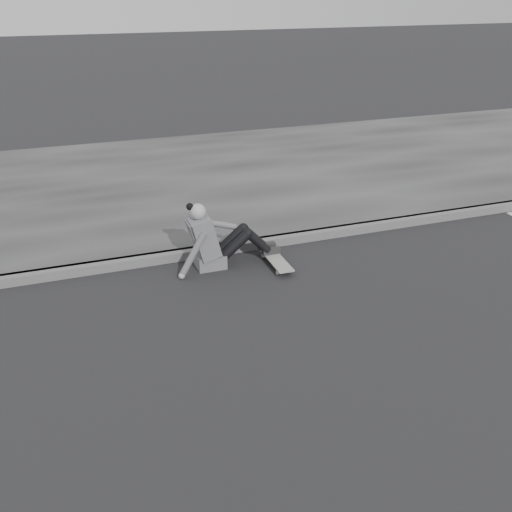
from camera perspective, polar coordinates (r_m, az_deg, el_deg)
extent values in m
plane|color=black|center=(5.84, 10.88, -8.90)|extent=(80.00, 80.00, 0.00)
cube|color=#525252|center=(7.84, 1.61, 1.49)|extent=(24.00, 0.16, 0.12)
cube|color=#323232|center=(10.52, -4.39, 7.85)|extent=(24.00, 6.00, 0.12)
cylinder|color=#A5A59F|center=(7.07, 2.18, -1.66)|extent=(0.03, 0.05, 0.05)
cylinder|color=#A5A59F|center=(7.12, 3.30, -1.47)|extent=(0.03, 0.05, 0.05)
cylinder|color=#A5A59F|center=(7.50, 0.71, 0.06)|extent=(0.03, 0.05, 0.05)
cylinder|color=#A5A59F|center=(7.55, 1.78, 0.22)|extent=(0.03, 0.05, 0.05)
cube|color=#29292C|center=(7.08, 2.75, -1.36)|extent=(0.16, 0.04, 0.03)
cube|color=#29292C|center=(7.51, 1.25, 0.33)|extent=(0.16, 0.04, 0.03)
cube|color=slate|center=(7.28, 1.98, -0.31)|extent=(0.20, 0.78, 0.02)
cube|color=#545557|center=(7.27, -4.62, -0.36)|extent=(0.36, 0.34, 0.18)
cube|color=#545557|center=(7.11, -5.26, 2.02)|extent=(0.37, 0.40, 0.57)
cube|color=#545557|center=(7.04, -6.33, 2.76)|extent=(0.14, 0.30, 0.20)
cylinder|color=#969696|center=(7.01, -5.74, 3.76)|extent=(0.09, 0.09, 0.08)
sphere|color=#969696|center=(6.97, -5.85, 4.43)|extent=(0.20, 0.20, 0.20)
sphere|color=black|center=(6.95, -6.64, 4.93)|extent=(0.09, 0.09, 0.09)
cylinder|color=black|center=(7.19, -2.07, 1.11)|extent=(0.43, 0.13, 0.39)
cylinder|color=black|center=(7.34, -2.50, 1.66)|extent=(0.43, 0.13, 0.39)
cylinder|color=black|center=(7.28, 0.18, 1.41)|extent=(0.35, 0.11, 0.36)
cylinder|color=black|center=(7.43, -0.29, 1.94)|extent=(0.35, 0.11, 0.36)
sphere|color=black|center=(7.18, -0.83, 2.28)|extent=(0.13, 0.13, 0.13)
sphere|color=black|center=(7.33, -1.29, 2.80)|extent=(0.13, 0.13, 0.13)
cube|color=#252525|center=(7.40, 1.53, 0.50)|extent=(0.24, 0.08, 0.07)
cube|color=#252525|center=(7.55, 1.04, 1.04)|extent=(0.24, 0.08, 0.07)
cylinder|color=#545557|center=(6.94, -6.36, 0.08)|extent=(0.38, 0.08, 0.58)
sphere|color=#969696|center=(7.02, -7.43, -1.98)|extent=(0.08, 0.08, 0.08)
cylinder|color=#545557|center=(7.29, -3.78, 3.18)|extent=(0.48, 0.08, 0.21)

